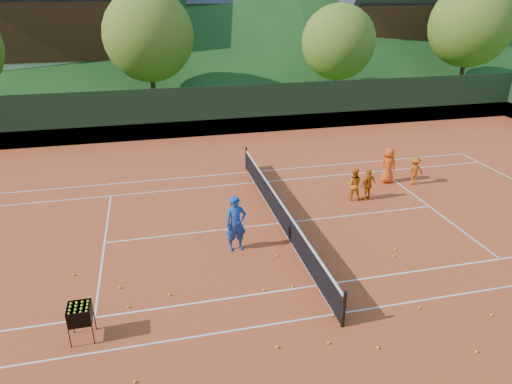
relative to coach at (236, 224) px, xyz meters
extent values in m
plane|color=#2B5119|center=(1.97, 1.48, -1.00)|extent=(400.00, 400.00, 0.00)
cube|color=#BA421E|center=(1.97, 1.48, -0.99)|extent=(40.00, 24.00, 0.02)
imported|color=#1942A5|center=(0.00, 0.00, 0.00)|extent=(0.76, 0.54, 1.96)
imported|color=orange|center=(5.57, 2.86, -0.28)|extent=(0.81, 0.71, 1.39)
imported|color=orange|center=(6.16, 2.72, -0.29)|extent=(0.87, 0.60, 1.38)
imported|color=#F75616|center=(7.90, 4.28, -0.16)|extent=(0.82, 0.54, 1.64)
imported|color=#CB5912|center=(8.96, 3.78, -0.33)|extent=(0.91, 0.61, 1.31)
sphere|color=yellow|center=(-2.39, -2.12, -0.95)|extent=(0.07, 0.07, 0.07)
sphere|color=yellow|center=(0.32, -2.54, -0.95)|extent=(0.07, 0.07, 0.07)
sphere|color=yellow|center=(2.50, -5.48, -0.95)|extent=(0.07, 0.07, 0.07)
sphere|color=yellow|center=(-5.23, -0.40, -0.95)|extent=(0.07, 0.07, 0.07)
sphere|color=yellow|center=(4.99, -1.72, -0.95)|extent=(0.07, 0.07, 0.07)
sphere|color=yellow|center=(8.39, 0.38, -0.95)|extent=(0.07, 0.07, 0.07)
sphere|color=yellow|center=(4.77, -6.16, -0.95)|extent=(0.07, 0.07, 0.07)
sphere|color=yellow|center=(5.26, -1.32, -0.95)|extent=(0.07, 0.07, 0.07)
sphere|color=yellow|center=(0.08, -4.89, -0.95)|extent=(0.07, 0.07, 0.07)
sphere|color=yellow|center=(-3.35, -5.20, -0.95)|extent=(0.07, 0.07, 0.07)
sphere|color=yellow|center=(1.21, -0.76, -0.95)|extent=(0.07, 0.07, 0.07)
sphere|color=yellow|center=(1.20, -2.55, -0.95)|extent=(0.07, 0.07, 0.07)
sphere|color=yellow|center=(6.09, -5.05, -0.95)|extent=(0.07, 0.07, 0.07)
sphere|color=yellow|center=(4.35, -4.33, -0.95)|extent=(0.07, 0.07, 0.07)
sphere|color=yellow|center=(-3.80, -1.41, -0.95)|extent=(0.07, 0.07, 0.07)
sphere|color=yellow|center=(-3.55, -2.41, -0.95)|extent=(0.07, 0.07, 0.07)
sphere|color=yellow|center=(1.37, -5.04, -0.95)|extent=(0.07, 0.07, 0.07)
cube|color=silver|center=(1.97, -4.01, -0.98)|extent=(23.77, 0.06, 0.00)
cube|color=white|center=(1.97, 6.96, -0.98)|extent=(23.77, 0.06, 0.00)
cube|color=white|center=(1.97, -2.64, -0.98)|extent=(23.77, 0.06, 0.00)
cube|color=white|center=(1.97, 5.59, -0.98)|extent=(23.77, 0.06, 0.00)
cube|color=white|center=(-4.43, 1.48, -0.98)|extent=(0.06, 8.23, 0.00)
cube|color=white|center=(8.37, 1.48, -0.98)|extent=(0.06, 8.23, 0.00)
cube|color=white|center=(1.97, 1.48, -0.98)|extent=(12.80, 0.06, 0.00)
cube|color=white|center=(1.97, 1.48, -0.98)|extent=(0.06, 10.97, 0.00)
cube|color=black|center=(1.97, 1.48, -0.53)|extent=(0.03, 11.97, 0.90)
cube|color=white|center=(1.97, 1.48, -0.06)|extent=(0.05, 11.97, 0.06)
cylinder|color=black|center=(1.97, -4.51, -0.43)|extent=(0.10, 0.10, 1.10)
cylinder|color=black|center=(1.97, 7.46, -0.43)|extent=(0.10, 0.10, 1.10)
cube|color=black|center=(1.97, 13.48, 0.52)|extent=(40.00, 0.05, 3.00)
cube|color=#185624|center=(1.97, 13.48, -0.48)|extent=(40.40, 0.05, 1.00)
cylinder|color=black|center=(-4.89, -3.68, -0.71)|extent=(0.02, 0.02, 0.55)
cylinder|color=black|center=(-4.34, -3.68, -0.71)|extent=(0.02, 0.02, 0.55)
cylinder|color=black|center=(-4.89, -3.13, -0.71)|extent=(0.02, 0.02, 0.55)
cylinder|color=black|center=(-4.34, -3.13, -0.71)|extent=(0.02, 0.02, 0.55)
cube|color=black|center=(-4.62, -3.41, -0.43)|extent=(0.55, 0.55, 0.02)
cube|color=black|center=(-4.62, -3.68, -0.21)|extent=(0.55, 0.02, 0.45)
cube|color=black|center=(-4.62, -3.13, -0.21)|extent=(0.55, 0.02, 0.45)
cube|color=black|center=(-4.89, -3.41, -0.21)|extent=(0.02, 0.55, 0.45)
cube|color=black|center=(-4.34, -3.41, -0.21)|extent=(0.02, 0.55, 0.45)
sphere|color=#CCE526|center=(-4.82, -3.61, -0.02)|extent=(0.07, 0.07, 0.07)
sphere|color=#CCE526|center=(-4.82, -3.47, -0.02)|extent=(0.07, 0.07, 0.07)
sphere|color=#CCE526|center=(-4.82, -3.34, -0.02)|extent=(0.07, 0.07, 0.07)
sphere|color=#CCE526|center=(-4.82, -3.20, -0.02)|extent=(0.07, 0.07, 0.07)
sphere|color=#CCE526|center=(-4.69, -3.61, -0.02)|extent=(0.07, 0.07, 0.07)
sphere|color=#CCE526|center=(-4.69, -3.47, -0.02)|extent=(0.07, 0.07, 0.07)
sphere|color=#CCE526|center=(-4.69, -3.34, -0.02)|extent=(0.07, 0.07, 0.07)
sphere|color=#CCE526|center=(-4.69, -3.20, -0.02)|extent=(0.07, 0.07, 0.07)
sphere|color=#CCE526|center=(-4.55, -3.61, -0.02)|extent=(0.07, 0.07, 0.07)
sphere|color=#CCE526|center=(-4.55, -3.47, -0.02)|extent=(0.07, 0.07, 0.07)
sphere|color=#CCE526|center=(-4.55, -3.34, -0.02)|extent=(0.07, 0.07, 0.07)
sphere|color=#CCE526|center=(-4.55, -3.20, -0.02)|extent=(0.07, 0.07, 0.07)
sphere|color=#CCE526|center=(-4.41, -3.61, -0.02)|extent=(0.07, 0.07, 0.07)
sphere|color=#CCE526|center=(-4.41, -3.47, -0.02)|extent=(0.07, 0.07, 0.07)
sphere|color=#CCE526|center=(-4.41, -3.34, -0.02)|extent=(0.07, 0.07, 0.07)
sphere|color=#CCE526|center=(-4.41, -3.20, -0.02)|extent=(0.07, 0.07, 0.07)
cube|color=beige|center=(-8.03, 31.48, 0.44)|extent=(12.00, 9.00, 2.88)
cube|color=#371A0F|center=(-8.03, 31.48, 4.12)|extent=(12.24, 9.18, 4.48)
cube|color=beige|center=(7.97, 35.48, 0.26)|extent=(11.00, 8.00, 2.52)
cube|color=#351C0E|center=(7.97, 35.48, 3.48)|extent=(11.22, 8.16, 3.92)
cube|color=#3F3E46|center=(7.97, 35.48, 6.04)|extent=(12.65, 8.82, 8.82)
cube|color=beige|center=(21.97, 31.48, 0.35)|extent=(10.00, 8.00, 2.70)
cube|color=#3A1D10|center=(21.97, 31.48, 3.80)|extent=(10.20, 8.16, 4.20)
cylinder|color=#3C2618|center=(-2.03, 21.48, 0.44)|extent=(0.36, 0.36, 2.88)
sphere|color=#4C731E|center=(-2.03, 21.48, 4.20)|extent=(6.40, 6.40, 6.40)
cylinder|color=#3D2618|center=(11.97, 20.48, 0.26)|extent=(0.36, 0.36, 2.52)
sphere|color=#47751F|center=(11.97, 20.48, 3.55)|extent=(5.60, 5.60, 5.60)
cylinder|color=#3D2518|center=(23.97, 21.48, 0.53)|extent=(0.36, 0.36, 3.06)
sphere|color=#466E1D|center=(23.97, 21.48, 4.52)|extent=(6.80, 6.80, 6.80)
camera|label=1|loc=(-2.45, -13.29, 7.14)|focal=32.00mm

